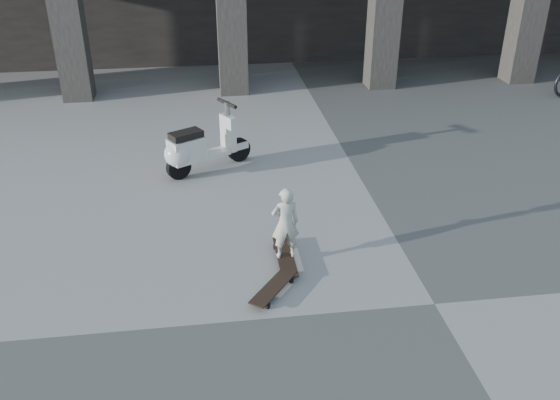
{
  "coord_description": "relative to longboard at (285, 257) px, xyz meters",
  "views": [
    {
      "loc": [
        -2.54,
        -5.27,
        4.3
      ],
      "look_at": [
        -1.61,
        1.61,
        0.65
      ],
      "focal_mm": 38.0,
      "sensor_mm": 36.0,
      "label": 1
    }
  ],
  "objects": [
    {
      "name": "ground",
      "position": [
        1.61,
        -1.11,
        -0.07
      ],
      "size": [
        90.0,
        90.0,
        0.0
      ],
      "primitive_type": "plane",
      "color": "#4A4947",
      "rests_on": "ground"
    },
    {
      "name": "longboard",
      "position": [
        0.0,
        0.0,
        0.0
      ],
      "size": [
        0.23,
        0.93,
        0.09
      ],
      "rotation": [
        0.0,
        0.0,
        1.57
      ],
      "color": "black",
      "rests_on": "ground"
    },
    {
      "name": "skateboard_spare",
      "position": [
        -0.24,
        -0.65,
        0.0
      ],
      "size": [
        0.66,
        0.78,
        0.1
      ],
      "rotation": [
        0.0,
        0.0,
        0.92
      ],
      "color": "black",
      "rests_on": "ground"
    },
    {
      "name": "child",
      "position": [
        -0.0,
        -0.0,
        0.51
      ],
      "size": [
        0.37,
        0.26,
        0.98
      ],
      "primitive_type": "imported",
      "rotation": [
        0.0,
        0.0,
        3.23
      ],
      "color": "#B9B8A7",
      "rests_on": "longboard"
    },
    {
      "name": "scooter",
      "position": [
        -1.12,
        2.88,
        0.38
      ],
      "size": [
        1.48,
        0.98,
        1.14
      ],
      "rotation": [
        0.0,
        0.0,
        0.52
      ],
      "color": "black",
      "rests_on": "ground"
    }
  ]
}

